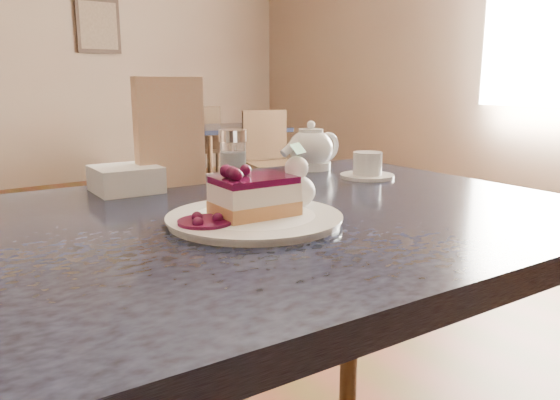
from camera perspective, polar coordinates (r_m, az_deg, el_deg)
main_table at (r=0.98m, az=-4.27°, el=-6.50°), size 1.36×0.95×0.81m
dessert_plate at (r=0.91m, az=-2.68°, el=-1.97°), size 0.28×0.28×0.01m
cheesecake_slice at (r=0.90m, az=-2.71°, el=0.39°), size 0.14×0.10×0.07m
whipped_cream at (r=0.95m, az=1.72°, el=0.94°), size 0.07×0.07×0.06m
berry_sauce at (r=0.86m, az=-7.82°, el=-2.28°), size 0.09×0.09×0.01m
tea_set at (r=1.43m, az=4.33°, el=4.93°), size 0.20×0.31×0.11m
menu_card at (r=1.22m, az=-11.46°, el=6.93°), size 0.15×0.04×0.24m
sugar_shaker at (r=1.28m, az=-4.93°, el=4.75°), size 0.07×0.07×0.12m
napkin_stack at (r=1.20m, az=-15.81°, el=2.14°), size 0.14×0.14×0.05m
bg_table_far_right at (r=4.85m, az=-5.06°, el=0.59°), size 1.03×1.60×1.07m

